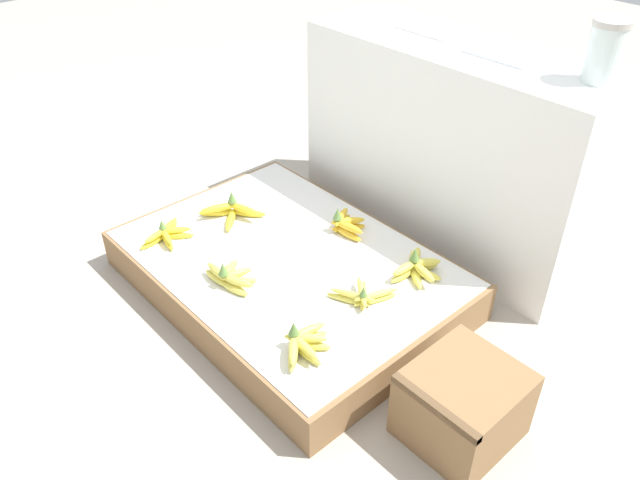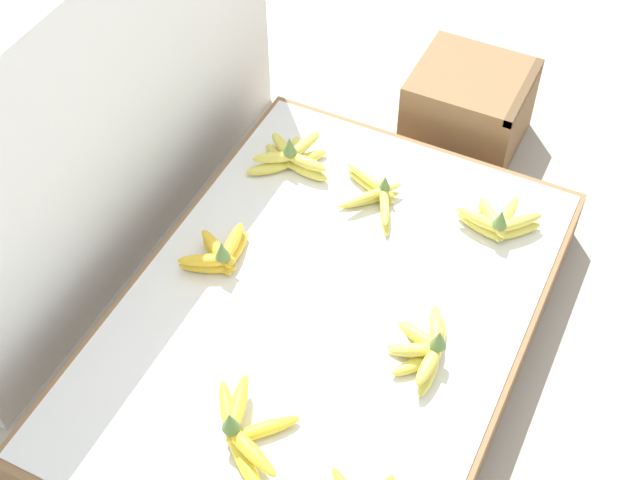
% 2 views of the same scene
% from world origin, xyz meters
% --- Properties ---
extents(ground_plane, '(10.00, 10.00, 0.00)m').
position_xyz_m(ground_plane, '(0.00, 0.00, 0.00)').
color(ground_plane, '#A89E8E').
extents(display_platform, '(1.25, 0.89, 0.16)m').
position_xyz_m(display_platform, '(0.00, 0.00, 0.08)').
color(display_platform, olive).
rests_on(display_platform, ground_plane).
extents(back_vendor_table, '(1.27, 0.43, 0.82)m').
position_xyz_m(back_vendor_table, '(0.13, 0.76, 0.41)').
color(back_vendor_table, white).
rests_on(back_vendor_table, ground_plane).
extents(wooden_crate, '(0.29, 0.32, 0.24)m').
position_xyz_m(wooden_crate, '(0.85, -0.05, 0.12)').
color(wooden_crate, olive).
rests_on(wooden_crate, ground_plane).
extents(banana_bunch_front_midleft, '(0.22, 0.13, 0.11)m').
position_xyz_m(banana_bunch_front_midleft, '(-0.02, -0.25, 0.19)').
color(banana_bunch_front_midleft, '#DBCC4C').
rests_on(banana_bunch_front_midleft, display_platform).
extents(banana_bunch_front_midright, '(0.15, 0.21, 0.10)m').
position_xyz_m(banana_bunch_front_midright, '(0.41, -0.28, 0.19)').
color(banana_bunch_front_midright, '#DBCC4C').
rests_on(banana_bunch_front_midright, display_platform).
extents(banana_bunch_middle_left, '(0.23, 0.23, 0.11)m').
position_xyz_m(banana_bunch_middle_left, '(-0.36, 0.00, 0.19)').
color(banana_bunch_middle_left, yellow).
rests_on(banana_bunch_middle_left, display_platform).
extents(banana_bunch_middle_midright, '(0.18, 0.20, 0.08)m').
position_xyz_m(banana_bunch_middle_midright, '(0.37, 0.03, 0.18)').
color(banana_bunch_middle_midright, '#DBCC4C').
rests_on(banana_bunch_middle_midright, display_platform).
extents(banana_bunch_back_midleft, '(0.18, 0.14, 0.11)m').
position_xyz_m(banana_bunch_back_midleft, '(0.02, 0.28, 0.19)').
color(banana_bunch_back_midleft, gold).
rests_on(banana_bunch_back_midleft, display_platform).
extents(banana_bunch_back_midright, '(0.21, 0.21, 0.11)m').
position_xyz_m(banana_bunch_back_midright, '(0.39, 0.28, 0.19)').
color(banana_bunch_back_midright, '#DBCC4C').
rests_on(banana_bunch_back_midright, display_platform).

